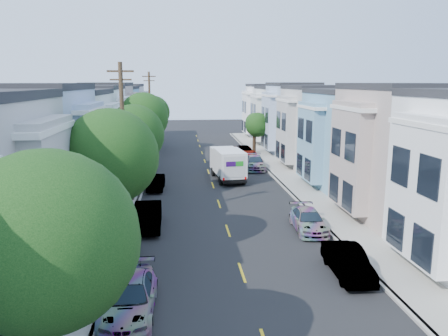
# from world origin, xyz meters

# --- Properties ---
(ground) EXTENTS (160.00, 160.00, 0.00)m
(ground) POSITION_xyz_m (0.00, 0.00, 0.00)
(ground) COLOR black
(ground) RESTS_ON ground
(road_slab) EXTENTS (12.00, 70.00, 0.02)m
(road_slab) POSITION_xyz_m (0.00, 15.00, 0.01)
(road_slab) COLOR black
(road_slab) RESTS_ON ground
(curb_left) EXTENTS (0.30, 70.00, 0.15)m
(curb_left) POSITION_xyz_m (-6.05, 15.00, 0.07)
(curb_left) COLOR gray
(curb_left) RESTS_ON ground
(curb_right) EXTENTS (0.30, 70.00, 0.15)m
(curb_right) POSITION_xyz_m (6.05, 15.00, 0.07)
(curb_right) COLOR gray
(curb_right) RESTS_ON ground
(sidewalk_left) EXTENTS (2.60, 70.00, 0.15)m
(sidewalk_left) POSITION_xyz_m (-7.35, 15.00, 0.07)
(sidewalk_left) COLOR gray
(sidewalk_left) RESTS_ON ground
(sidewalk_right) EXTENTS (2.60, 70.00, 0.15)m
(sidewalk_right) POSITION_xyz_m (7.35, 15.00, 0.07)
(sidewalk_right) COLOR gray
(sidewalk_right) RESTS_ON ground
(centerline) EXTENTS (0.12, 70.00, 0.01)m
(centerline) POSITION_xyz_m (0.00, 15.00, 0.00)
(centerline) COLOR gold
(centerline) RESTS_ON ground
(townhouse_row_left) EXTENTS (5.00, 70.00, 8.50)m
(townhouse_row_left) POSITION_xyz_m (-11.15, 15.00, 0.00)
(townhouse_row_left) COLOR #6EA0BB
(townhouse_row_left) RESTS_ON ground
(townhouse_row_right) EXTENTS (5.00, 70.00, 8.50)m
(townhouse_row_right) POSITION_xyz_m (11.15, 15.00, 0.00)
(townhouse_row_right) COLOR #6EA0BB
(townhouse_row_right) RESTS_ON ground
(tree_a) EXTENTS (4.67, 4.67, 7.39)m
(tree_a) POSITION_xyz_m (-6.30, -14.52, 5.03)
(tree_a) COLOR black
(tree_a) RESTS_ON ground
(tree_b) EXTENTS (4.70, 4.70, 7.75)m
(tree_b) POSITION_xyz_m (-6.30, -3.80, 5.37)
(tree_b) COLOR black
(tree_b) RESTS_ON ground
(tree_c) EXTENTS (4.50, 4.50, 7.38)m
(tree_c) POSITION_xyz_m (-6.30, 7.39, 5.10)
(tree_c) COLOR black
(tree_c) RESTS_ON ground
(tree_d) EXTENTS (4.70, 4.70, 8.01)m
(tree_d) POSITION_xyz_m (-6.30, 17.02, 5.64)
(tree_d) COLOR black
(tree_d) RESTS_ON ground
(tree_e) EXTENTS (4.33, 4.33, 7.24)m
(tree_e) POSITION_xyz_m (-6.30, 32.54, 5.05)
(tree_e) COLOR black
(tree_e) RESTS_ON ground
(tree_far_r) EXTENTS (3.10, 3.10, 5.19)m
(tree_far_r) POSITION_xyz_m (6.90, 28.98, 3.60)
(tree_far_r) COLOR black
(tree_far_r) RESTS_ON ground
(utility_pole_near) EXTENTS (1.60, 0.26, 10.00)m
(utility_pole_near) POSITION_xyz_m (-6.30, 2.00, 5.15)
(utility_pole_near) COLOR #42301E
(utility_pole_near) RESTS_ON ground
(utility_pole_far) EXTENTS (1.60, 0.26, 10.00)m
(utility_pole_far) POSITION_xyz_m (-6.30, 28.00, 5.15)
(utility_pole_far) COLOR #42301E
(utility_pole_far) RESTS_ON ground
(fedex_truck) EXTENTS (2.33, 6.06, 2.91)m
(fedex_truck) POSITION_xyz_m (1.55, 14.13, 1.62)
(fedex_truck) COLOR silver
(fedex_truck) RESTS_ON ground
(lead_sedan) EXTENTS (2.22, 4.89, 1.44)m
(lead_sedan) POSITION_xyz_m (2.50, 22.05, 0.72)
(lead_sedan) COLOR black
(lead_sedan) RESTS_ON ground
(parked_left_b) EXTENTS (2.05, 4.78, 1.43)m
(parked_left_b) POSITION_xyz_m (-4.90, -9.34, 0.71)
(parked_left_b) COLOR black
(parked_left_b) RESTS_ON ground
(parked_left_c) EXTENTS (1.72, 4.63, 1.53)m
(parked_left_c) POSITION_xyz_m (-4.90, 1.04, 0.77)
(parked_left_c) COLOR gray
(parked_left_c) RESTS_ON ground
(parked_left_d) EXTENTS (1.45, 3.77, 1.24)m
(parked_left_d) POSITION_xyz_m (-4.90, 10.86, 0.62)
(parked_left_d) COLOR #482111
(parked_left_d) RESTS_ON ground
(parked_right_a) EXTENTS (1.57, 4.11, 1.35)m
(parked_right_a) POSITION_xyz_m (4.90, -6.80, 0.68)
(parked_right_a) COLOR #32393C
(parked_right_a) RESTS_ON ground
(parked_right_b) EXTENTS (2.00, 4.33, 1.27)m
(parked_right_b) POSITION_xyz_m (4.90, -0.43, 0.64)
(parked_right_b) COLOR #ACAABE
(parked_right_b) RESTS_ON ground
(parked_right_c) EXTENTS (2.35, 4.84, 1.41)m
(parked_right_c) POSITION_xyz_m (4.90, 18.67, 0.70)
(parked_right_c) COLOR black
(parked_right_c) RESTS_ON ground
(parked_right_d) EXTENTS (2.53, 5.09, 1.39)m
(parked_right_d) POSITION_xyz_m (4.90, 26.13, 0.69)
(parked_right_d) COLOR #101340
(parked_right_d) RESTS_ON ground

